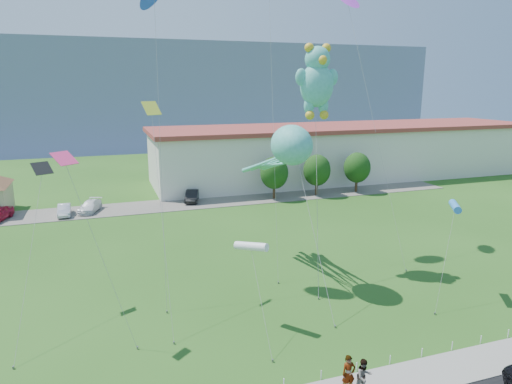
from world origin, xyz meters
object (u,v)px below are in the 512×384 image
(pedestrian_left, at_px, (349,374))
(parked_car_black, at_px, (192,196))
(teddy_bear_kite, at_px, (317,80))
(warehouse, at_px, (346,151))
(pedestrian_right, at_px, (364,376))
(parked_car_silver, at_px, (64,210))
(parked_car_white, at_px, (90,206))
(octopus_kite, at_px, (284,153))

(pedestrian_left, relative_size, parked_car_black, 0.43)
(pedestrian_left, height_order, teddy_bear_kite, teddy_bear_kite)
(warehouse, xyz_separation_m, pedestrian_right, (-25.65, -46.96, -3.16))
(pedestrian_right, xyz_separation_m, parked_car_silver, (-15.36, 37.17, -0.29))
(parked_car_white, bearing_deg, warehouse, 32.54)
(pedestrian_left, bearing_deg, parked_car_white, 113.02)
(warehouse, bearing_deg, parked_car_white, -166.74)
(parked_car_white, bearing_deg, teddy_bear_kite, -33.01)
(parked_car_silver, relative_size, parked_car_black, 0.87)
(pedestrian_left, relative_size, parked_car_silver, 0.49)
(warehouse, bearing_deg, pedestrian_left, -119.39)
(parked_car_white, xyz_separation_m, parked_car_black, (12.04, 0.94, 0.08))
(warehouse, relative_size, pedestrian_right, 35.19)
(warehouse, height_order, parked_car_white, warehouse)
(pedestrian_right, xyz_separation_m, octopus_kite, (1.52, 13.88, 8.52))
(parked_car_silver, height_order, teddy_bear_kite, teddy_bear_kite)
(warehouse, xyz_separation_m, parked_car_black, (-26.25, -8.08, -3.36))
(parked_car_black, distance_m, octopus_kite, 26.56)
(pedestrian_right, height_order, parked_car_white, pedestrian_right)
(octopus_kite, bearing_deg, parked_car_black, 94.86)
(parked_car_silver, relative_size, parked_car_white, 0.87)
(octopus_kite, bearing_deg, pedestrian_right, -96.23)
(parked_car_silver, distance_m, teddy_bear_kite, 32.69)
(warehouse, distance_m, octopus_kite, 41.30)
(warehouse, relative_size, parked_car_silver, 16.32)
(parked_car_silver, bearing_deg, warehouse, 12.37)
(warehouse, distance_m, pedestrian_left, 53.61)
(pedestrian_left, xyz_separation_m, octopus_kite, (2.14, 13.55, 8.47))
(parked_car_white, bearing_deg, pedestrian_right, -52.28)
(pedestrian_left, xyz_separation_m, parked_car_white, (-12.03, 37.60, -0.34))
(parked_car_black, height_order, octopus_kite, octopus_kite)
(parked_car_black, bearing_deg, pedestrian_right, -73.02)
(parked_car_black, xyz_separation_m, teddy_bear_kite, (5.33, -23.40, 13.88))
(parked_car_silver, distance_m, parked_car_black, 14.85)
(warehouse, xyz_separation_m, octopus_kite, (-24.13, -33.08, 5.36))
(teddy_bear_kite, bearing_deg, pedestrian_left, -109.41)
(pedestrian_right, distance_m, octopus_kite, 16.35)
(parked_car_silver, xyz_separation_m, parked_car_white, (2.71, 0.76, 0.01))
(warehouse, distance_m, parked_car_black, 27.68)
(octopus_kite, bearing_deg, parked_car_silver, 125.92)
(parked_car_white, relative_size, octopus_kite, 0.32)
(parked_car_black, bearing_deg, octopus_kite, -69.06)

